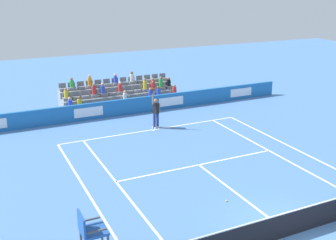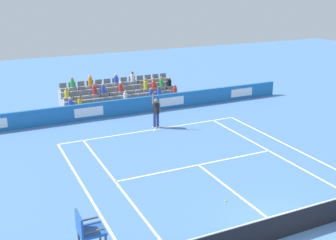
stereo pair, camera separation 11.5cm
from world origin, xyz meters
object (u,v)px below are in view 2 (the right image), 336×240
at_px(tennis_net, 292,223).
at_px(umpire_chair, 89,239).
at_px(tennis_player, 156,112).
at_px(loose_tennis_ball, 226,201).

relative_size(tennis_net, umpire_chair, 5.12).
relative_size(tennis_player, loose_tennis_ball, 41.97).
bearing_deg(umpire_chair, tennis_player, -121.32).
bearing_deg(tennis_player, tennis_net, 88.46).
bearing_deg(loose_tennis_ball, umpire_chair, 21.77).
bearing_deg(loose_tennis_ball, tennis_player, -96.59).
bearing_deg(tennis_net, tennis_player, -91.54).
height_order(tennis_player, loose_tennis_ball, tennis_player).
xyz_separation_m(tennis_player, loose_tennis_ball, (1.07, 9.24, -0.96)).
height_order(tennis_net, loose_tennis_ball, tennis_net).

